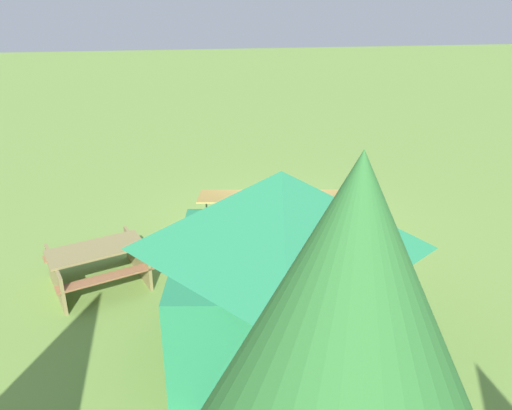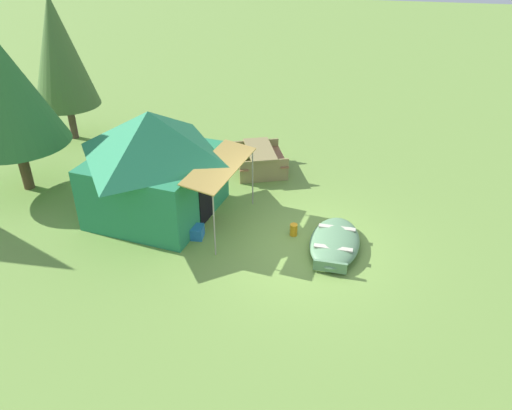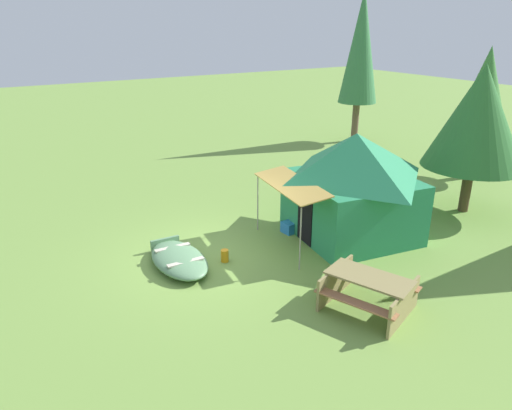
{
  "view_description": "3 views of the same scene",
  "coord_description": "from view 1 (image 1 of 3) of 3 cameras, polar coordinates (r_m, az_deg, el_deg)",
  "views": [
    {
      "loc": [
        2.2,
        10.49,
        5.26
      ],
      "look_at": [
        0.72,
        0.98,
        1.12
      ],
      "focal_mm": 35.15,
      "sensor_mm": 36.0,
      "label": 1
    },
    {
      "loc": [
        -10.41,
        -1.06,
        7.35
      ],
      "look_at": [
        0.2,
        1.13,
        0.93
      ],
      "focal_mm": 35.42,
      "sensor_mm": 36.0,
      "label": 2
    },
    {
      "loc": [
        10.09,
        -4.79,
        5.74
      ],
      "look_at": [
        0.09,
        1.33,
        1.2
      ],
      "focal_mm": 33.5,
      "sensor_mm": 36.0,
      "label": 3
    }
  ],
  "objects": [
    {
      "name": "ground_plane",
      "position": [
        11.93,
        2.69,
        -2.88
      ],
      "size": [
        80.0,
        80.0,
        0.0
      ],
      "primitive_type": "plane",
      "color": "olive"
    },
    {
      "name": "beached_rowboat",
      "position": [
        12.64,
        1.69,
        -0.37
      ],
      "size": [
        2.31,
        1.3,
        0.36
      ],
      "color": "#5C885D",
      "rests_on": "ground_plane"
    },
    {
      "name": "canvas_cabin_tent",
      "position": [
        7.58,
        2.69,
        -6.22
      ],
      "size": [
        3.78,
        4.38,
        2.94
      ],
      "color": "#278453",
      "rests_on": "ground_plane"
    },
    {
      "name": "picnic_table",
      "position": [
        10.08,
        -17.59,
        -6.15
      ],
      "size": [
        2.19,
        2.05,
        0.78
      ],
      "color": "olive",
      "rests_on": "ground_plane"
    },
    {
      "name": "cooler_box",
      "position": [
        9.57,
        7.01,
        -9.09
      ],
      "size": [
        0.45,
        0.63,
        0.32
      ],
      "primitive_type": "cube",
      "rotation": [
        0.0,
        0.0,
        1.66
      ],
      "color": "#256DB6",
      "rests_on": "ground_plane"
    },
    {
      "name": "fuel_can",
      "position": [
        11.63,
        0.75,
        -2.72
      ],
      "size": [
        0.28,
        0.28,
        0.32
      ],
      "primitive_type": "cylinder",
      "rotation": [
        0.0,
        0.0,
        5.66
      ],
      "color": "orange",
      "rests_on": "ground_plane"
    },
    {
      "name": "pine_tree_back_left",
      "position": [
        3.17,
        9.68,
        -21.91
      ],
      "size": [
        3.02,
        3.02,
        4.59
      ],
      "color": "brown",
      "rests_on": "ground_plane"
    }
  ]
}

